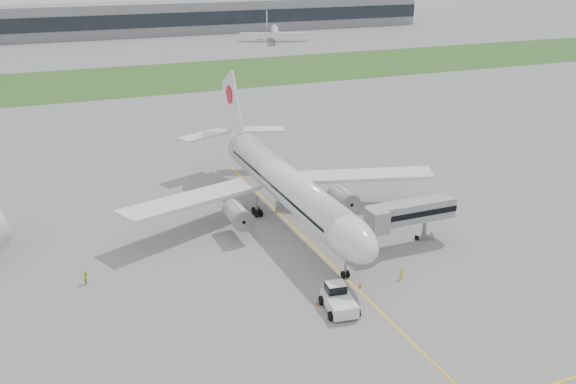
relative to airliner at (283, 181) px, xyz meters
name	(u,v)px	position (x,y,z in m)	size (l,w,h in m)	color
ground	(296,230)	(0.00, -4.87, -5.66)	(600.00, 600.00, 0.00)	slate
apron_markings	(311,244)	(0.00, -9.87, -5.66)	(70.00, 70.00, 0.04)	yellow
grass_strip	(140,79)	(0.00, 115.13, -5.65)	(600.00, 50.00, 0.02)	#2F4E1D
terminal_building	(94,20)	(0.00, 225.00, 1.34)	(320.00, 22.30, 14.00)	gray
airliner	(283,181)	(0.00, 0.00, 0.00)	(48.13, 53.95, 17.88)	silver
pushback_tug	(338,299)	(-3.95, -25.86, -4.48)	(3.99, 5.37, 2.57)	silver
jet_bridge	(407,213)	(11.51, -14.62, -1.21)	(12.99, 3.76, 6.02)	#9F9FA1
safety_cone_left	(317,303)	(-5.80, -24.37, -5.39)	(0.39, 0.39, 0.54)	#EF510C
safety_cone_right	(360,285)	(0.50, -22.63, -5.38)	(0.40, 0.40, 0.55)	#EF510C
ground_crew_near	(401,273)	(6.00, -22.68, -4.91)	(0.55, 0.36, 1.51)	gold
ground_crew_far	(86,277)	(-28.62, -9.61, -4.85)	(0.79, 0.62, 1.63)	#9DE826
distant_aircraft_right	(275,41)	(68.89, 179.45, -5.66)	(29.81, 26.30, 11.40)	silver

